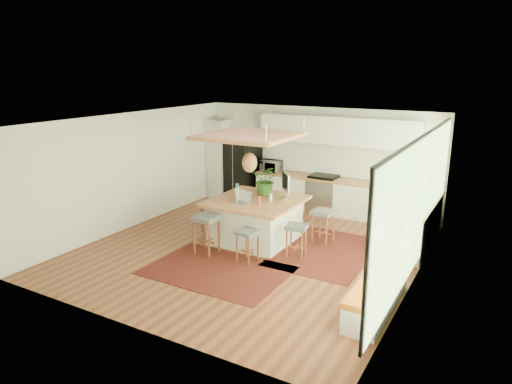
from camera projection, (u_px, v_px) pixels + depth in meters
The scene contains 35 objects.
floor at pixel (253, 249), 9.79m from camera, with size 7.00×7.00×0.00m, color #5E2A1A.
ceiling at pixel (252, 120), 9.09m from camera, with size 7.00×7.00×0.00m, color white.
wall_back at pixel (318, 158), 12.38m from camera, with size 6.50×6.50×0.00m, color white.
wall_front at pixel (127, 241), 6.50m from camera, with size 6.50×6.50×0.00m, color white.
wall_left at pixel (133, 170), 10.99m from camera, with size 7.00×7.00×0.00m, color white.
wall_right at pixel (418, 210), 7.89m from camera, with size 7.00×7.00×0.00m, color white.
window_wall at pixel (417, 207), 7.89m from camera, with size 0.10×6.20×2.60m, color black, non-canonical shape.
pantry at pixel (219, 158), 13.57m from camera, with size 0.55×0.60×2.25m, color white.
back_counter_base at pixel (332, 197), 12.08m from camera, with size 4.20×0.60×0.88m, color white.
back_counter_top at pixel (333, 180), 11.96m from camera, with size 4.24×0.64×0.05m, color #A75F3B.
backsplash at pixel (338, 161), 12.10m from camera, with size 4.20×0.02×0.80m, color white.
upper_cabinets at pixel (337, 131), 11.76m from camera, with size 4.20×0.34×0.70m, color white.
range at pixel (323, 194), 12.19m from camera, with size 0.76×0.62×1.00m, color #A5A5AA, non-canonical shape.
right_counter_base at pixel (418, 225), 9.96m from camera, with size 0.60×2.50×0.88m, color white.
right_counter_top at pixel (420, 204), 9.84m from camera, with size 0.64×2.54×0.05m, color #A75F3B.
window_bench at pixel (377, 294), 7.31m from camera, with size 0.52×2.00×0.50m, color white, non-canonical shape.
ceiling_panel at pixel (249, 149), 9.73m from camera, with size 1.86×1.86×0.80m, color #A75F3B, non-canonical shape.
rug_near at pixel (217, 270), 8.75m from camera, with size 2.60×1.80×0.01m, color black.
rug_right at pixel (326, 252), 9.63m from camera, with size 1.80×2.60×0.01m, color black.
fridge at pixel (242, 168), 13.24m from camera, with size 0.90×0.71×1.81m, color black, non-canonical shape.
island at pixel (256, 220), 10.17m from camera, with size 1.85×1.85×0.93m, color #A75F3B, non-canonical shape.
stool_near_left at pixel (207, 237), 9.49m from camera, with size 0.47×0.47×0.80m, color #494D51, non-canonical shape.
stool_near_right at pixel (247, 245), 9.06m from camera, with size 0.38×0.38×0.65m, color #494D51, non-canonical shape.
stool_right_front at pixel (296, 240), 9.29m from camera, with size 0.40×0.40×0.68m, color #494D51, non-canonical shape.
stool_right_back at pixel (323, 227), 10.06m from camera, with size 0.44×0.44×0.74m, color #494D51, non-canonical shape.
stool_left_side at pixel (212, 217), 10.73m from camera, with size 0.43×0.43×0.73m, color #494D51, non-canonical shape.
laptop at pixel (241, 197), 9.79m from camera, with size 0.36×0.38×0.27m, color #A5A5AA, non-canonical shape.
monitor at pixel (286, 186), 10.13m from camera, with size 0.62×0.22×0.57m, color #A5A5AA, non-canonical shape.
microwave at pixel (271, 165), 12.77m from camera, with size 0.56×0.31×0.38m, color #A5A5AA.
island_plant at pixel (266, 183), 10.37m from camera, with size 0.62×0.69×0.54m, color #1E4C19.
island_bowl at pixel (239, 192), 10.60m from camera, with size 0.21×0.21×0.05m, color white.
island_bottle_0 at pixel (237, 191), 10.38m from camera, with size 0.07×0.07×0.19m, color #2C6AB0.
island_bottle_1 at pixel (236, 195), 10.09m from camera, with size 0.07×0.07×0.19m, color white.
island_bottle_2 at pixel (259, 200), 9.66m from camera, with size 0.07×0.07×0.19m, color #A0353A.
island_bottle_3 at pixel (271, 197), 9.90m from camera, with size 0.07×0.07×0.19m, color white.
Camera 1 is at (4.58, -7.91, 3.69)m, focal length 32.71 mm.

